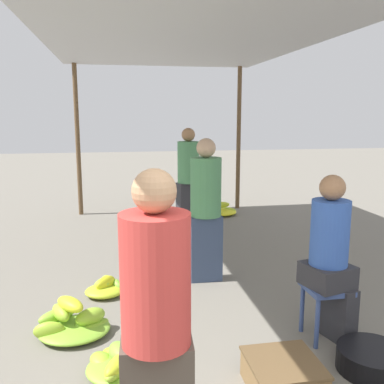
% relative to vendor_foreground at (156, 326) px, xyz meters
% --- Properties ---
extents(canopy_post_back_left, '(0.08, 0.08, 2.68)m').
position_rel_vendor_foreground_xyz_m(canopy_post_back_left, '(-0.80, 6.00, 0.52)').
color(canopy_post_back_left, brown).
rests_on(canopy_post_back_left, ground).
extents(canopy_post_back_right, '(0.08, 0.08, 2.68)m').
position_rel_vendor_foreground_xyz_m(canopy_post_back_right, '(2.17, 6.00, 0.52)').
color(canopy_post_back_right, brown).
rests_on(canopy_post_back_right, ground).
extents(canopy_tarp, '(3.37, 7.00, 0.04)m').
position_rel_vendor_foreground_xyz_m(canopy_tarp, '(0.69, 2.70, 1.88)').
color(canopy_tarp, '#B2B2B7').
rests_on(canopy_tarp, canopy_post_front_left).
extents(vendor_foreground, '(0.36, 0.36, 1.57)m').
position_rel_vendor_foreground_xyz_m(vendor_foreground, '(0.00, 0.00, 0.00)').
color(vendor_foreground, '#4C4238').
rests_on(vendor_foreground, ground).
extents(stool, '(0.34, 0.34, 0.45)m').
position_rel_vendor_foreground_xyz_m(stool, '(1.48, 1.10, -0.46)').
color(stool, '#384C84').
rests_on(stool, ground).
extents(vendor_seated, '(0.42, 0.42, 1.35)m').
position_rel_vendor_foreground_xyz_m(vendor_seated, '(1.50, 1.10, -0.11)').
color(vendor_seated, '#2D2D33').
rests_on(vendor_seated, ground).
extents(basin_black, '(0.49, 0.49, 0.16)m').
position_rel_vendor_foreground_xyz_m(basin_black, '(1.59, 0.62, -0.73)').
color(basin_black, black).
rests_on(basin_black, ground).
extents(banana_pile_left_0, '(0.54, 0.54, 0.20)m').
position_rel_vendor_foreground_xyz_m(banana_pile_left_0, '(-0.16, 0.90, -0.74)').
color(banana_pile_left_0, '#7EB736').
rests_on(banana_pile_left_0, ground).
extents(banana_pile_left_1, '(0.64, 0.55, 0.32)m').
position_rel_vendor_foreground_xyz_m(banana_pile_left_1, '(-0.55, 1.53, -0.72)').
color(banana_pile_left_1, yellow).
rests_on(banana_pile_left_1, ground).
extents(banana_pile_left_2, '(0.41, 0.44, 0.19)m').
position_rel_vendor_foreground_xyz_m(banana_pile_left_2, '(-0.29, 2.31, -0.75)').
color(banana_pile_left_2, '#B0CB2D').
rests_on(banana_pile_left_2, ground).
extents(banana_pile_right_1, '(0.65, 0.52, 0.24)m').
position_rel_vendor_foreground_xyz_m(banana_pile_right_1, '(1.70, 5.47, -0.74)').
color(banana_pile_right_1, yellow).
rests_on(banana_pile_right_1, ground).
extents(crate_near, '(0.47, 0.47, 0.21)m').
position_rel_vendor_foreground_xyz_m(crate_near, '(0.88, 0.52, -0.71)').
color(crate_near, brown).
rests_on(crate_near, ground).
extents(shopper_walking_mid, '(0.43, 0.43, 1.60)m').
position_rel_vendor_foreground_xyz_m(shopper_walking_mid, '(0.97, 4.68, 0.01)').
color(shopper_walking_mid, '#2D2D33').
rests_on(shopper_walking_mid, ground).
extents(shopper_walking_far, '(0.35, 0.33, 1.56)m').
position_rel_vendor_foreground_xyz_m(shopper_walking_far, '(0.78, 2.51, -0.01)').
color(shopper_walking_far, '#384766').
rests_on(shopper_walking_far, ground).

